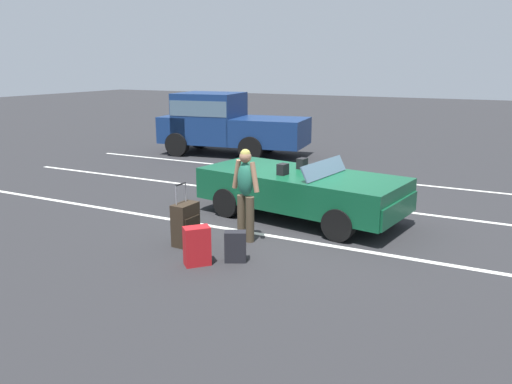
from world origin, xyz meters
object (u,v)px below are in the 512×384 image
convertible_car (310,191)px  parked_pickup_truck_near (223,122)px  suitcase_large_black (186,224)px  traveler_person (246,190)px  suitcase_medium_bright (197,246)px  suitcase_small_carryon (235,246)px

convertible_car → parked_pickup_truck_near: parked_pickup_truck_near is taller
suitcase_large_black → parked_pickup_truck_near: parked_pickup_truck_near is taller
suitcase_large_black → traveler_person: (0.83, 0.65, 0.56)m
parked_pickup_truck_near → traveler_person: bearing=115.7°
suitcase_medium_bright → traveler_person: traveler_person is taller
suitcase_large_black → suitcase_medium_bright: (0.68, -0.69, -0.06)m
convertible_car → suitcase_large_black: size_ratio=4.02×
traveler_person → parked_pickup_truck_near: bearing=46.2°
suitcase_large_black → parked_pickup_truck_near: bearing=119.4°
convertible_car → traveler_person: size_ratio=2.64×
suitcase_medium_bright → traveler_person: size_ratio=0.38×
suitcase_medium_bright → suitcase_small_carryon: bearing=-97.1°
suitcase_large_black → parked_pickup_truck_near: (-4.09, 8.21, 0.74)m
suitcase_large_black → suitcase_medium_bright: 0.97m
convertible_car → suitcase_medium_bright: size_ratio=7.03×
suitcase_medium_bright → suitcase_small_carryon: suitcase_medium_bright is taller
suitcase_large_black → suitcase_medium_bright: suitcase_large_black is taller
convertible_car → traveler_person: traveler_person is taller
convertible_car → suitcase_small_carryon: convertible_car is taller
suitcase_large_black → traveler_person: 1.20m
parked_pickup_truck_near → convertible_car: bearing=125.6°
suitcase_medium_bright → suitcase_small_carryon: 0.61m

